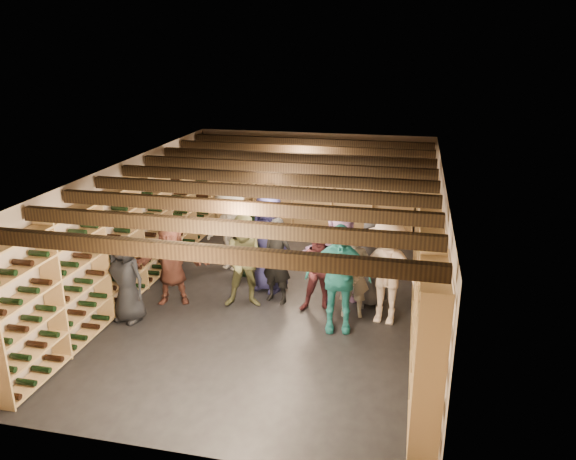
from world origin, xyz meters
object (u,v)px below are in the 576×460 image
(crate_loose, at_px, (373,277))
(person_5, at_px, (171,263))
(person_3, at_px, (387,272))
(person_4, at_px, (338,278))
(person_6, at_px, (269,242))
(person_10, at_px, (251,239))
(person_9, at_px, (230,229))
(person_2, at_px, (246,261))
(person_1, at_px, (277,261))
(person_0, at_px, (126,279))
(crate_stack_right, at_px, (344,250))
(person_11, at_px, (341,256))
(person_8, at_px, (321,270))
(person_12, at_px, (372,262))
(person_7, at_px, (354,274))
(crate_stack_left, at_px, (331,249))

(crate_loose, distance_m, person_5, 3.85)
(person_3, xyz_separation_m, person_4, (-0.74, -0.42, -0.00))
(person_6, relative_size, person_10, 1.21)
(crate_loose, bearing_deg, person_3, -78.93)
(person_6, distance_m, person_9, 1.29)
(person_2, relative_size, person_5, 1.12)
(person_1, distance_m, person_6, 0.57)
(person_5, bearing_deg, person_0, -134.07)
(crate_stack_right, bearing_deg, person_4, -84.81)
(person_1, height_order, person_2, person_2)
(crate_stack_right, height_order, crate_loose, crate_stack_right)
(person_2, xyz_separation_m, person_11, (1.55, 0.57, 0.01))
(person_1, bearing_deg, person_3, 5.22)
(crate_stack_right, xyz_separation_m, person_8, (-0.07, -2.58, 0.59))
(person_5, height_order, person_10, person_10)
(person_9, bearing_deg, person_8, -17.00)
(person_10, relative_size, person_12, 0.95)
(person_4, distance_m, person_7, 0.57)
(crate_stack_left, height_order, person_12, person_12)
(person_10, bearing_deg, person_11, -7.26)
(crate_loose, relative_size, person_2, 0.30)
(person_1, xyz_separation_m, person_7, (1.37, -0.25, -0.01))
(crate_loose, xyz_separation_m, person_6, (-1.87, -0.79, 0.84))
(person_12, bearing_deg, person_6, 167.03)
(person_5, bearing_deg, crate_stack_left, 29.34)
(crate_loose, relative_size, person_8, 0.33)
(person_7, bearing_deg, person_2, 172.01)
(person_0, xyz_separation_m, person_3, (4.15, 0.87, 0.15))
(crate_loose, height_order, person_2, person_2)
(person_8, bearing_deg, person_4, -62.68)
(person_5, bearing_deg, person_12, -3.50)
(person_6, bearing_deg, person_7, -3.48)
(crate_loose, height_order, person_7, person_7)
(crate_stack_right, height_order, person_7, person_7)
(person_9, bearing_deg, crate_stack_right, 44.91)
(person_1, bearing_deg, person_7, 5.30)
(person_0, bearing_deg, person_6, 53.40)
(crate_loose, xyz_separation_m, person_7, (-0.22, -1.52, 0.67))
(person_6, bearing_deg, person_1, -40.22)
(person_6, xyz_separation_m, person_12, (1.90, -0.24, -0.13))
(person_4, bearing_deg, crate_stack_right, 86.85)
(crate_stack_right, relative_size, person_2, 0.31)
(person_10, distance_m, person_11, 2.01)
(person_1, bearing_deg, person_11, 30.54)
(person_5, height_order, person_8, person_8)
(crate_loose, distance_m, person_1, 2.15)
(crate_loose, bearing_deg, crate_stack_right, 122.88)
(person_6, bearing_deg, person_12, 13.30)
(crate_stack_right, bearing_deg, person_9, -153.39)
(person_10, height_order, person_11, person_11)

